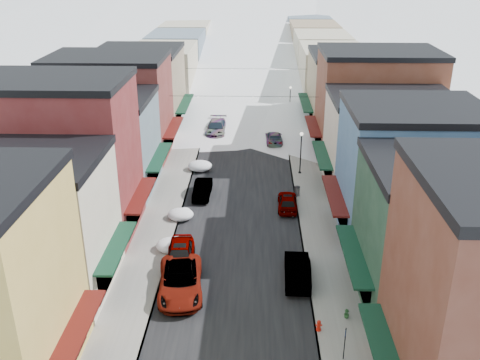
# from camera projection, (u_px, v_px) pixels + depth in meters

# --- Properties ---
(road) EXTENTS (10.00, 160.00, 0.01)m
(road) POSITION_uv_depth(u_px,v_px,m) (247.00, 104.00, 79.26)
(road) COLOR black
(road) RESTS_ON ground
(sidewalk_left) EXTENTS (3.20, 160.00, 0.15)m
(sidewalk_left) POSITION_uv_depth(u_px,v_px,m) (203.00, 103.00, 79.42)
(sidewalk_left) COLOR gray
(sidewalk_left) RESTS_ON ground
(sidewalk_right) EXTENTS (3.20, 160.00, 0.15)m
(sidewalk_right) POSITION_uv_depth(u_px,v_px,m) (291.00, 104.00, 79.05)
(sidewalk_right) COLOR gray
(sidewalk_right) RESTS_ON ground
(curb_left) EXTENTS (0.10, 160.00, 0.15)m
(curb_left) POSITION_uv_depth(u_px,v_px,m) (213.00, 103.00, 79.38)
(curb_left) COLOR slate
(curb_left) RESTS_ON ground
(curb_right) EXTENTS (0.10, 160.00, 0.15)m
(curb_right) POSITION_uv_depth(u_px,v_px,m) (281.00, 103.00, 79.09)
(curb_right) COLOR slate
(curb_right) RESTS_ON ground
(bldg_l_cream) EXTENTS (11.30, 8.20, 9.50)m
(bldg_l_cream) POSITION_uv_depth(u_px,v_px,m) (27.00, 224.00, 34.13)
(bldg_l_cream) COLOR beige
(bldg_l_cream) RESTS_ON ground
(bldg_l_brick_near) EXTENTS (12.30, 8.20, 12.50)m
(bldg_l_brick_near) POSITION_uv_depth(u_px,v_px,m) (59.00, 158.00, 40.90)
(bldg_l_brick_near) COLOR maroon
(bldg_l_brick_near) RESTS_ON ground
(bldg_l_grayblue) EXTENTS (11.30, 9.20, 9.00)m
(bldg_l_grayblue) POSITION_uv_depth(u_px,v_px,m) (99.00, 143.00, 49.38)
(bldg_l_grayblue) COLOR slate
(bldg_l_grayblue) RESTS_ON ground
(bldg_l_brick_far) EXTENTS (13.30, 9.20, 11.00)m
(bldg_l_brick_far) POSITION_uv_depth(u_px,v_px,m) (111.00, 106.00, 57.28)
(bldg_l_brick_far) COLOR maroon
(bldg_l_brick_far) RESTS_ON ground
(bldg_l_tan) EXTENTS (11.30, 11.20, 10.00)m
(bldg_l_tan) POSITION_uv_depth(u_px,v_px,m) (140.00, 89.00, 66.64)
(bldg_l_tan) COLOR #8B765B
(bldg_l_tan) RESTS_ON ground
(bldg_r_green) EXTENTS (11.30, 9.20, 9.50)m
(bldg_r_green) POSITION_uv_depth(u_px,v_px,m) (447.00, 234.00, 32.93)
(bldg_r_green) COLOR #1D3D2B
(bldg_r_green) RESTS_ON ground
(bldg_r_blue) EXTENTS (11.30, 9.20, 10.50)m
(bldg_r_blue) POSITION_uv_depth(u_px,v_px,m) (409.00, 172.00, 41.00)
(bldg_r_blue) COLOR #416894
(bldg_r_blue) RESTS_ON ground
(bldg_r_cream) EXTENTS (12.30, 9.20, 9.00)m
(bldg_r_cream) POSITION_uv_depth(u_px,v_px,m) (389.00, 142.00, 49.55)
(bldg_r_cream) COLOR beige
(bldg_r_cream) RESTS_ON ground
(bldg_r_brick_far) EXTENTS (13.30, 9.20, 11.50)m
(bldg_r_brick_far) POSITION_uv_depth(u_px,v_px,m) (376.00, 104.00, 57.31)
(bldg_r_brick_far) COLOR brown
(bldg_r_brick_far) RESTS_ON ground
(bldg_r_tan) EXTENTS (11.30, 11.20, 9.50)m
(bldg_r_tan) POSITION_uv_depth(u_px,v_px,m) (351.00, 91.00, 66.92)
(bldg_r_tan) COLOR #9B8866
(bldg_r_tan) RESTS_ON ground
(distant_blocks) EXTENTS (34.00, 55.00, 8.00)m
(distant_blocks) POSITION_uv_depth(u_px,v_px,m) (249.00, 50.00, 98.82)
(distant_blocks) COLOR gray
(distant_blocks) RESTS_ON ground
(overhead_cables) EXTENTS (16.40, 15.04, 0.04)m
(overhead_cables) POSITION_uv_depth(u_px,v_px,m) (245.00, 81.00, 65.34)
(overhead_cables) COLOR black
(overhead_cables) RESTS_ON ground
(car_white_suv) EXTENTS (3.48, 6.37, 1.69)m
(car_white_suv) POSITION_uv_depth(u_px,v_px,m) (180.00, 281.00, 35.14)
(car_white_suv) COLOR silver
(car_white_suv) RESTS_ON ground
(car_silver_sedan) EXTENTS (2.28, 5.04, 1.68)m
(car_silver_sedan) POSITION_uv_depth(u_px,v_px,m) (180.00, 255.00, 38.21)
(car_silver_sedan) COLOR #95979D
(car_silver_sedan) RESTS_ON ground
(car_dark_hatch) EXTENTS (1.57, 4.28, 1.40)m
(car_dark_hatch) POSITION_uv_depth(u_px,v_px,m) (202.00, 189.00, 49.05)
(car_dark_hatch) COLOR black
(car_dark_hatch) RESTS_ON ground
(car_silver_wagon) EXTENTS (2.56, 5.97, 1.72)m
(car_silver_wagon) POSITION_uv_depth(u_px,v_px,m) (216.00, 128.00, 65.58)
(car_silver_wagon) COLOR #A6A8AE
(car_silver_wagon) RESTS_ON ground
(car_green_sedan) EXTENTS (1.85, 4.93, 1.61)m
(car_green_sedan) POSITION_uv_depth(u_px,v_px,m) (297.00, 270.00, 36.47)
(car_green_sedan) COLOR black
(car_green_sedan) RESTS_ON ground
(car_gray_suv) EXTENTS (1.80, 4.24, 1.43)m
(car_gray_suv) POSITION_uv_depth(u_px,v_px,m) (288.00, 201.00, 46.68)
(car_gray_suv) COLOR #93979C
(car_gray_suv) RESTS_ON ground
(car_black_sedan) EXTENTS (2.08, 4.76, 1.36)m
(car_black_sedan) POSITION_uv_depth(u_px,v_px,m) (274.00, 138.00, 62.68)
(car_black_sedan) COLOR black
(car_black_sedan) RESTS_ON ground
(car_lane_silver) EXTENTS (1.85, 4.08, 1.36)m
(car_lane_silver) POSITION_uv_depth(u_px,v_px,m) (231.00, 105.00, 75.90)
(car_lane_silver) COLOR #ACAEB5
(car_lane_silver) RESTS_ON ground
(car_lane_white) EXTENTS (2.90, 6.07, 1.67)m
(car_lane_white) POSITION_uv_depth(u_px,v_px,m) (255.00, 98.00, 78.93)
(car_lane_white) COLOR silver
(car_lane_white) RESTS_ON ground
(fire_hydrant) EXTENTS (0.41, 0.31, 0.70)m
(fire_hydrant) POSITION_uv_depth(u_px,v_px,m) (319.00, 326.00, 31.54)
(fire_hydrant) COLOR red
(fire_hydrant) RESTS_ON sidewalk_right
(parking_sign) EXTENTS (0.12, 0.27, 2.08)m
(parking_sign) POSITION_uv_depth(u_px,v_px,m) (345.00, 341.00, 28.96)
(parking_sign) COLOR black
(parking_sign) RESTS_ON sidewalk_right
(trash_can) EXTENTS (0.52, 0.52, 0.88)m
(trash_can) POSITION_uv_depth(u_px,v_px,m) (297.00, 191.00, 48.96)
(trash_can) COLOR #55575A
(trash_can) RESTS_ON sidewalk_right
(streetlamp_near) EXTENTS (0.36, 0.36, 4.32)m
(streetlamp_near) POSITION_uv_depth(u_px,v_px,m) (301.00, 148.00, 53.05)
(streetlamp_near) COLOR black
(streetlamp_near) RESTS_ON sidewalk_right
(streetlamp_far) EXTENTS (0.32, 0.32, 3.87)m
(streetlamp_far) POSITION_uv_depth(u_px,v_px,m) (290.00, 97.00, 72.65)
(streetlamp_far) COLOR black
(streetlamp_far) RESTS_ON sidewalk_right
(planter_far) EXTENTS (0.43, 0.43, 0.57)m
(planter_far) POSITION_uv_depth(u_px,v_px,m) (347.00, 314.00, 32.64)
(planter_far) COLOR #285829
(planter_far) RESTS_ON sidewalk_right
(snow_pile_near) EXTENTS (2.31, 2.62, 0.98)m
(snow_pile_near) POSITION_uv_depth(u_px,v_px,m) (172.00, 245.00, 40.24)
(snow_pile_near) COLOR white
(snow_pile_near) RESTS_ON ground
(snow_pile_mid) EXTENTS (2.19, 2.55, 0.93)m
(snow_pile_mid) POSITION_uv_depth(u_px,v_px,m) (181.00, 214.00, 44.98)
(snow_pile_mid) COLOR white
(snow_pile_mid) RESTS_ON ground
(snow_pile_far) EXTENTS (2.49, 2.73, 1.05)m
(snow_pile_far) POSITION_uv_depth(u_px,v_px,m) (200.00, 166.00, 54.95)
(snow_pile_far) COLOR white
(snow_pile_far) RESTS_ON ground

